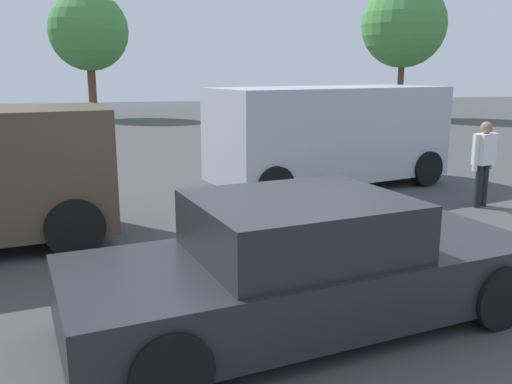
# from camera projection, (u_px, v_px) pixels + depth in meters

# --- Properties ---
(ground_plane) EXTENTS (80.00, 80.00, 0.00)m
(ground_plane) POSITION_uv_depth(u_px,v_px,m) (274.00, 315.00, 5.63)
(ground_plane) COLOR #424244
(sedan_foreground) EXTENTS (4.89, 2.56, 1.29)m
(sedan_foreground) POSITION_uv_depth(u_px,v_px,m) (305.00, 266.00, 5.33)
(sedan_foreground) COLOR #232328
(sedan_foreground) RESTS_ON ground_plane
(van_white) EXTENTS (5.38, 3.22, 2.12)m
(van_white) POSITION_uv_depth(u_px,v_px,m) (329.00, 133.00, 11.60)
(van_white) COLOR #B2B7C1
(van_white) RESTS_ON ground_plane
(pedestrian) EXTENTS (0.55, 0.35, 1.56)m
(pedestrian) POSITION_uv_depth(u_px,v_px,m) (484.00, 157.00, 9.89)
(pedestrian) COLOR black
(pedestrian) RESTS_ON ground_plane
(tree_back_left) EXTENTS (4.27, 4.27, 6.84)m
(tree_back_left) POSITION_uv_depth(u_px,v_px,m) (404.00, 25.00, 27.64)
(tree_back_left) COLOR brown
(tree_back_left) RESTS_ON ground_plane
(tree_back_right) EXTENTS (4.01, 4.01, 6.42)m
(tree_back_right) POSITION_uv_depth(u_px,v_px,m) (89.00, 31.00, 27.85)
(tree_back_right) COLOR brown
(tree_back_right) RESTS_ON ground_plane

